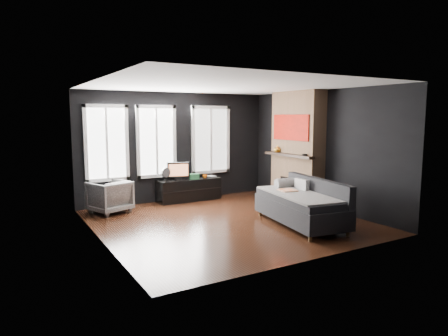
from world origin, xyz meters
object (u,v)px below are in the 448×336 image
mug (205,176)px  media_console (189,190)px  sofa (300,202)px  armchair (109,195)px  mantel_vase (277,149)px  book (209,172)px  monitor (178,170)px

mug → media_console: bearing=169.1°
sofa → armchair: 4.13m
sofa → media_console: size_ratio=1.31×
mantel_vase → mug: bearing=142.2°
book → mantel_vase: 1.88m
armchair → mantel_vase: size_ratio=4.47×
mug → book: (0.17, 0.13, 0.07)m
sofa → media_console: 3.31m
armchair → mug: (2.47, 0.21, 0.22)m
armchair → mantel_vase: 4.11m
sofa → mantel_vase: mantel_vase is taller
monitor → book: size_ratio=2.23×
mug → mantel_vase: (1.43, -1.11, 0.71)m
sofa → mug: (-0.48, 3.10, 0.15)m
media_console → mug: size_ratio=14.44×
armchair → mantel_vase: (3.90, -0.90, 0.92)m
media_console → sofa: bearing=-74.6°
sofa → book: bearing=104.4°
monitor → book: monitor is taller
media_console → mantel_vase: (1.85, -1.19, 1.04)m
media_console → mantel_vase: 2.43m
armchair → mug: armchair is taller
armchair → monitor: bearing=168.0°
mug → book: book is taller
mug → mantel_vase: mantel_vase is taller
book → sofa: bearing=-84.6°
sofa → book: 3.25m
book → mantel_vase: mantel_vase is taller
sofa → monitor: size_ratio=3.81×
armchair → media_console: 2.08m
sofa → mug: 3.14m
sofa → mantel_vase: size_ratio=12.03×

